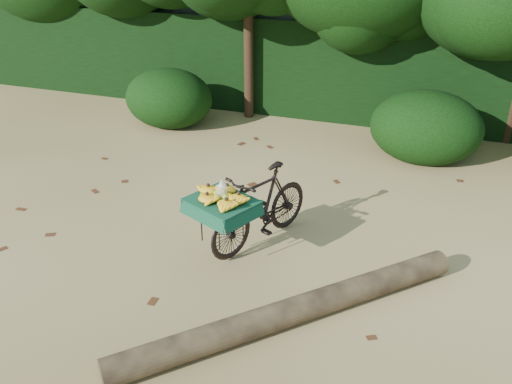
% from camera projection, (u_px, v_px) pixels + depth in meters
% --- Properties ---
extents(ground, '(80.00, 80.00, 0.00)m').
position_uv_depth(ground, '(235.00, 294.00, 5.52)').
color(ground, tan).
rests_on(ground, ground).
extents(vendor_bicycle, '(1.18, 1.74, 0.94)m').
position_uv_depth(vendor_bicycle, '(259.00, 206.00, 6.18)').
color(vendor_bicycle, black).
rests_on(vendor_bicycle, ground).
extents(fallen_log, '(2.68, 2.79, 0.26)m').
position_uv_depth(fallen_log, '(294.00, 311.00, 5.08)').
color(fallen_log, brown).
rests_on(fallen_log, ground).
extents(hedge_backdrop, '(26.00, 1.80, 1.80)m').
position_uv_depth(hedge_backdrop, '(356.00, 65.00, 10.40)').
color(hedge_backdrop, black).
rests_on(hedge_backdrop, ground).
extents(tree_row, '(14.50, 2.00, 4.00)m').
position_uv_depth(tree_row, '(315.00, 9.00, 9.42)').
color(tree_row, black).
rests_on(tree_row, ground).
extents(bush_clumps, '(8.80, 1.70, 0.90)m').
position_uv_depth(bush_clumps, '(362.00, 123.00, 8.77)').
color(bush_clumps, black).
rests_on(bush_clumps, ground).
extents(leaf_litter, '(7.00, 7.30, 0.01)m').
position_uv_depth(leaf_litter, '(257.00, 260.00, 6.06)').
color(leaf_litter, '#4A2713').
rests_on(leaf_litter, ground).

